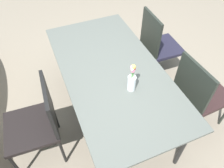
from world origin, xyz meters
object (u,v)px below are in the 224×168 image
dining_table (112,73)px  chair_near_right (157,43)px  flower_vase (132,80)px  chair_far_side (38,121)px  chair_near_left (199,91)px

dining_table → chair_near_right: chair_near_right is taller
dining_table → flower_vase: flower_vase is taller
chair_near_right → flower_vase: (-0.72, 0.73, 0.32)m
flower_vase → chair_far_side: bearing=80.8°
dining_table → chair_near_left: chair_near_left is taller
chair_far_side → chair_near_left: chair_near_left is taller
chair_near_right → flower_vase: 1.07m
chair_near_left → dining_table: bearing=-120.7°
dining_table → chair_far_side: 0.83m
chair_near_left → chair_near_right: chair_near_right is taller
dining_table → flower_vase: bearing=-167.9°
chair_near_right → chair_near_left: bearing=1.7°
dining_table → chair_near_left: (-0.42, -0.79, -0.17)m
dining_table → flower_vase: 0.34m
dining_table → chair_near_right: bearing=-62.1°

